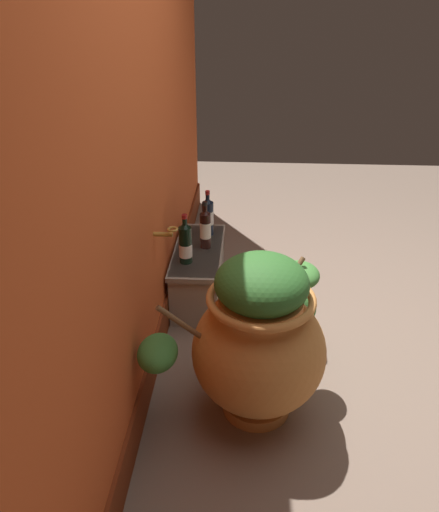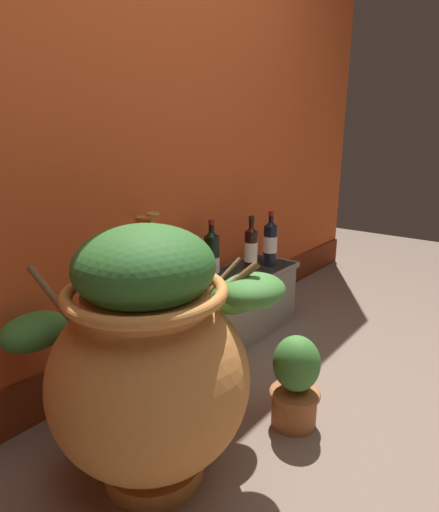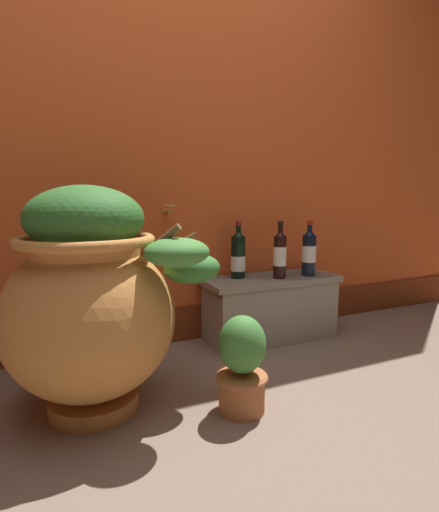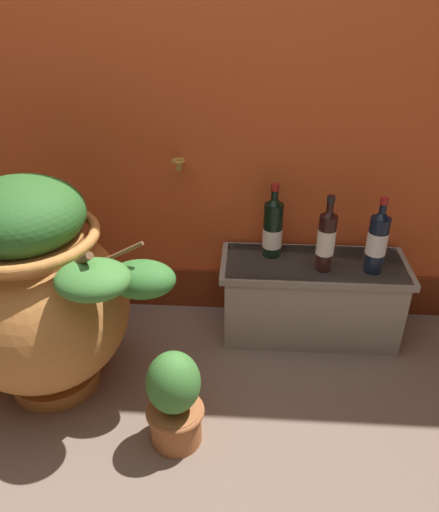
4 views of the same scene
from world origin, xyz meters
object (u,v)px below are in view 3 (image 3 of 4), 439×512
Objects in this scene: wine_bottle_left at (309,251)px; potted_shrub at (242,364)px; wine_bottle_right at (238,255)px; terracotta_urn at (91,301)px; wine_bottle_middle at (280,253)px.

potted_shrub is (-0.72, -0.57, -0.31)m from wine_bottle_left.
terracotta_urn is at bearing -152.23° from wine_bottle_right.
wine_bottle_right is 0.86× the size of potted_shrub.
wine_bottle_right is (-0.20, 0.10, -0.01)m from wine_bottle_middle.
wine_bottle_middle is at bearing 17.80° from terracotta_urn.
potted_shrub is at bearing -115.55° from wine_bottle_right.
potted_shrub is at bearing -132.60° from wine_bottle_middle.
terracotta_urn reaches higher than wine_bottle_middle.
wine_bottle_right is at bearing 27.77° from terracotta_urn.
wine_bottle_left is 0.99× the size of wine_bottle_right.
potted_shrub is at bearing -26.23° from terracotta_urn.
wine_bottle_middle is at bearing -179.89° from wine_bottle_left.
wine_bottle_middle reaches higher than wine_bottle_left.
potted_shrub is at bearing -141.56° from wine_bottle_left.
terracotta_urn is 2.69× the size of wine_bottle_left.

